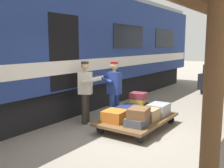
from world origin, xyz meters
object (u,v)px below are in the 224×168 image
object	(u,v)px
suitcase_burgundy_valise	(138,96)
suitcase_tan_vintage	(149,114)
porter_by_door	(86,90)
baggage_tug	(217,79)
suitcase_navy_fabric	(127,111)
suitcase_gray_aluminum	(159,109)
suitcase_slate_roller	(137,122)
suitcase_yellow_case	(138,101)
porter_in_overalls	(114,90)
luggage_cart	(138,119)
suitcase_brown_leather	(139,113)
suitcase_black_hardshell	(138,107)
train_car	(29,48)
suitcase_orange_carryall	(115,116)

from	to	relation	value
suitcase_burgundy_valise	suitcase_tan_vintage	bearing A→B (deg)	136.34
porter_by_door	baggage_tug	world-z (taller)	porter_by_door
suitcase_navy_fabric	suitcase_gray_aluminum	xyz separation A→B (m)	(-0.62, -0.60, 0.01)
suitcase_slate_roller	baggage_tug	world-z (taller)	baggage_tug
porter_by_door	baggage_tug	size ratio (longest dim) A/B	0.93
suitcase_tan_vintage	suitcase_yellow_case	distance (m)	0.86
suitcase_burgundy_valise	porter_in_overalls	distance (m)	0.75
luggage_cart	suitcase_brown_leather	world-z (taller)	suitcase_brown_leather
suitcase_tan_vintage	suitcase_black_hardshell	bearing A→B (deg)	-44.28
train_car	porter_by_door	xyz separation A→B (m)	(-1.96, -0.30, -1.14)
train_car	suitcase_slate_roller	xyz separation A→B (m)	(-3.66, -0.10, -1.68)
suitcase_black_hardshell	suitcase_gray_aluminum	size ratio (longest dim) A/B	1.02
suitcase_black_hardshell	suitcase_yellow_case	distance (m)	0.18
suitcase_navy_fabric	porter_by_door	world-z (taller)	porter_by_door
suitcase_navy_fabric	suitcase_yellow_case	size ratio (longest dim) A/B	1.50
suitcase_yellow_case	porter_by_door	bearing A→B (deg)	42.31
suitcase_tan_vintage	porter_in_overalls	xyz separation A→B (m)	(1.10, -0.05, 0.50)
porter_by_door	baggage_tug	bearing A→B (deg)	-105.93
suitcase_navy_fabric	suitcase_orange_carryall	bearing A→B (deg)	90.00
suitcase_black_hardshell	suitcase_tan_vintage	xyz separation A→B (m)	(-0.62, 0.60, 0.03)
suitcase_navy_fabric	train_car	bearing A→B (deg)	13.00
suitcase_gray_aluminum	suitcase_yellow_case	world-z (taller)	suitcase_yellow_case
train_car	luggage_cart	distance (m)	3.87
suitcase_black_hardshell	suitcase_orange_carryall	bearing A→B (deg)	90.00
train_car	suitcase_tan_vintage	distance (m)	4.07
porter_in_overalls	baggage_tug	distance (m)	6.43
suitcase_orange_carryall	baggage_tug	world-z (taller)	baggage_tug
suitcase_tan_vintage	suitcase_orange_carryall	bearing A→B (deg)	44.28
suitcase_black_hardshell	suitcase_tan_vintage	bearing A→B (deg)	135.72
suitcase_yellow_case	train_car	bearing A→B (deg)	22.88
baggage_tug	suitcase_slate_roller	bearing A→B (deg)	88.15
porter_in_overalls	train_car	bearing A→B (deg)	16.29
suitcase_slate_roller	suitcase_burgundy_valise	distance (m)	1.39
train_car	suitcase_navy_fabric	distance (m)	3.52
suitcase_orange_carryall	suitcase_yellow_case	bearing A→B (deg)	-89.94
porter_in_overalls	suitcase_tan_vintage	bearing A→B (deg)	177.54
suitcase_brown_leather	porter_by_door	size ratio (longest dim) A/B	0.32
suitcase_navy_fabric	porter_in_overalls	xyz separation A→B (m)	(0.48, -0.05, 0.51)
suitcase_gray_aluminum	suitcase_slate_roller	world-z (taller)	suitcase_gray_aluminum
baggage_tug	porter_by_door	bearing A→B (deg)	74.07
baggage_tug	luggage_cart	bearing A→B (deg)	85.19
suitcase_orange_carryall	suitcase_gray_aluminum	xyz separation A→B (m)	(-0.62, -1.21, 0.01)
baggage_tug	suitcase_orange_carryall	bearing A→B (deg)	83.08
luggage_cart	porter_by_door	bearing A→B (deg)	16.15
suitcase_navy_fabric	suitcase_gray_aluminum	size ratio (longest dim) A/B	0.97
suitcase_yellow_case	suitcase_burgundy_valise	distance (m)	0.16
luggage_cart	suitcase_orange_carryall	bearing A→B (deg)	62.85
suitcase_navy_fabric	suitcase_gray_aluminum	distance (m)	0.86
suitcase_black_hardshell	suitcase_slate_roller	world-z (taller)	suitcase_black_hardshell
suitcase_navy_fabric	porter_by_door	distance (m)	1.26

